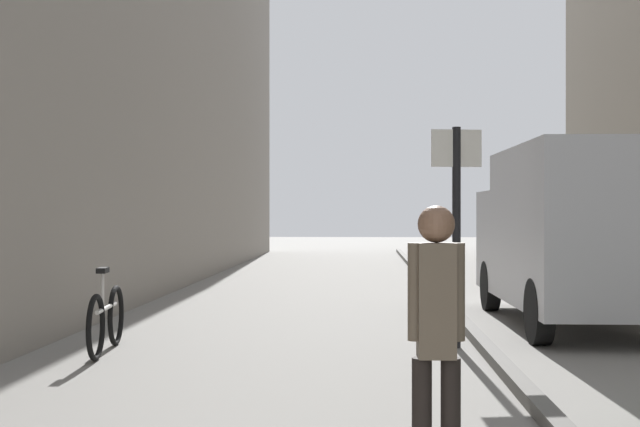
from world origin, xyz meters
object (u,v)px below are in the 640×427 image
Objects in this scene: pedestrian_main_foreground at (436,327)px; street_sign_post at (456,216)px; bicycle_leaning at (106,319)px; delivery_van at (579,232)px.

street_sign_post is (0.68, 5.21, 0.60)m from pedestrian_main_foreground.
bicycle_leaning is (-4.01, -0.59, -1.16)m from street_sign_post.
delivery_van is (2.61, 7.21, 0.38)m from pedestrian_main_foreground.
delivery_van is 2.93× the size of bicycle_leaning.
pedestrian_main_foreground is at bearing -59.23° from bicycle_leaning.
delivery_van is at bearing -111.40° from pedestrian_main_foreground.
delivery_van is 2.79m from street_sign_post.
pedestrian_main_foreground is 0.32× the size of delivery_van.
pedestrian_main_foreground is at bearing 73.32° from street_sign_post.
delivery_van reaches higher than bicycle_leaning.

